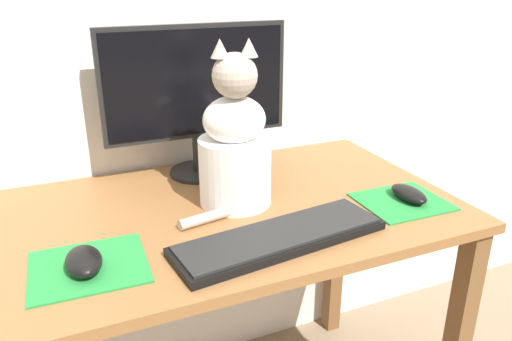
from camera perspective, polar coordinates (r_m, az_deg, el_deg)
name	(u,v)px	position (r m, az deg, el deg)	size (l,w,h in m)	color
desk	(230,248)	(1.28, -2.95, -8.89)	(1.10, 0.66, 0.74)	brown
monitor	(195,92)	(1.35, -6.93, 8.85)	(0.51, 0.17, 0.41)	black
keyboard	(280,237)	(1.07, 2.75, -7.61)	(0.48, 0.20, 0.02)	black
mousepad_left	(89,267)	(1.04, -18.59, -10.38)	(0.23, 0.20, 0.00)	#238438
mousepad_right	(402,202)	(1.29, 16.33, -3.43)	(0.21, 0.19, 0.00)	#238438
computer_mouse_left	(84,261)	(1.02, -19.08, -9.74)	(0.07, 0.11, 0.04)	black
computer_mouse_right	(409,194)	(1.30, 17.07, -2.55)	(0.06, 0.11, 0.03)	black
cat	(235,146)	(1.19, -2.45, 2.82)	(0.27, 0.20, 0.40)	white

